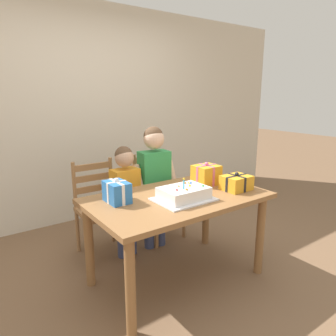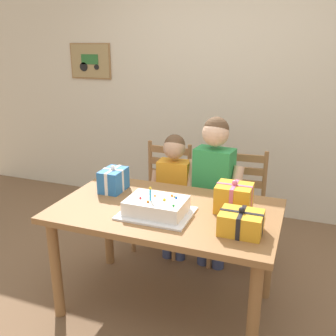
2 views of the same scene
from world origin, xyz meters
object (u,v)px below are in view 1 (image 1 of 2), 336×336
Objects in this scene: dining_table at (178,208)px; child_younger at (126,191)px; gift_box_red_large at (206,175)px; birthday_cake at (184,194)px; chair_right at (157,195)px; gift_box_corner_small at (117,192)px; chair_left at (100,208)px; gift_box_beside_cake at (236,183)px; child_older at (154,176)px.

child_younger reaches higher than dining_table.
child_younger is (-0.57, 0.48, -0.17)m from gift_box_red_large.
dining_table is 0.18m from birthday_cake.
birthday_cake reaches higher than dining_table.
child_younger reaches higher than birthday_cake.
chair_right is 0.57m from child_younger.
gift_box_corner_small reaches higher than chair_left.
dining_table is 6.58× the size of gift_box_corner_small.
gift_box_beside_cake is 1.32m from chair_left.
chair_right is 0.74× the size of child_older.
dining_table is at bearing -75.06° from child_younger.
birthday_cake is (-0.02, -0.10, 0.15)m from dining_table.
gift_box_red_large is 0.88m from gift_box_corner_small.
child_younger is at bearing 139.95° from gift_box_red_large.
gift_box_red_large reaches higher than gift_box_corner_small.
gift_box_beside_cake is at bearing -17.96° from gift_box_corner_small.
child_younger is (-0.16, 0.60, 0.02)m from dining_table.
birthday_cake is 1.96× the size of gift_box_red_large.
chair_left is at bearing 130.32° from child_younger.
gift_box_red_large is 0.24× the size of chair_left.
child_older is at bearing -0.06° from child_younger.
chair_left is 0.67m from chair_right.
gift_box_beside_cake is (0.53, -0.05, 0.01)m from birthday_cake.
dining_table is at bearing 78.06° from birthday_cake.
gift_box_red_large is 0.55m from child_older.
gift_box_corner_small is at bearing -144.90° from child_older.
chair_left is (-0.31, 0.91, -0.33)m from birthday_cake.
birthday_cake is at bearing -30.65° from gift_box_corner_small.
child_older is at bearing -22.43° from chair_left.
child_younger is at bearing 104.94° from dining_table.
child_younger is (0.30, 0.44, -0.17)m from gift_box_corner_small.
gift_box_red_large is 1.08m from chair_left.
birthday_cake is at bearing -153.13° from gift_box_red_large.
chair_right is (-0.18, 0.96, -0.34)m from gift_box_beside_cake.
child_older is at bearing 75.09° from birthday_cake.
child_older reaches higher than child_younger.
dining_table is 0.62m from child_younger.
gift_box_red_large is at bearing 26.87° from birthday_cake.
birthday_cake reaches higher than gift_box_beside_cake.
gift_box_beside_cake is (0.10, -0.27, -0.03)m from gift_box_red_large.
gift_box_beside_cake is (0.51, -0.16, 0.16)m from dining_table.
chair_right is (-0.08, 0.69, -0.37)m from gift_box_red_large.
chair_right is (0.67, -0.00, 0.00)m from chair_left.
gift_box_red_large is 1.03× the size of gift_box_corner_small.
dining_table is 3.27× the size of birthday_cake.
dining_table is at bearing -112.43° from chair_right.
gift_box_beside_cake is 1.02m from child_younger.
dining_table is 0.63m from child_older.
chair_left is (-0.75, 0.69, -0.37)m from gift_box_red_large.
gift_box_beside_cake is at bearing -48.74° from chair_left.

